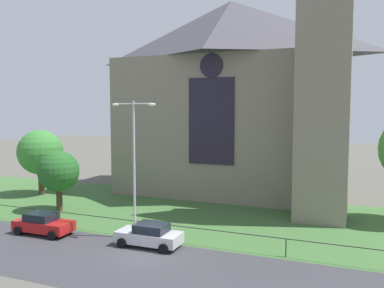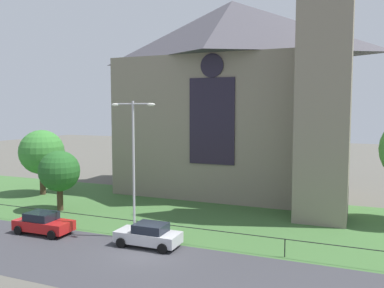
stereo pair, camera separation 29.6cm
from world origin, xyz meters
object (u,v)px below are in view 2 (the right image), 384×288
parked_car_red (43,223)px  parked_car_silver (149,235)px  church_building (237,95)px  streetlamp_near (133,153)px  tree_left_far (42,152)px  tree_left_near (59,171)px

parked_car_red → parked_car_silver: (8.25, 0.49, 0.00)m
church_building → parked_car_silver: bearing=-91.4°
parked_car_red → parked_car_silver: 8.26m
streetlamp_near → parked_car_silver: streetlamp_near is taller
parked_car_red → parked_car_silver: size_ratio=1.00×
church_building → parked_car_red: 22.76m
church_building → streetlamp_near: bearing=-97.7°
streetlamp_near → parked_car_silver: (1.84, -1.32, -5.12)m
streetlamp_near → parked_car_red: 8.40m
church_building → streetlamp_near: (-2.29, -16.95, -4.41)m
streetlamp_near → parked_car_red: bearing=-164.3°
tree_left_far → parked_car_red: bearing=-47.1°
church_building → tree_left_near: church_building is taller
tree_left_far → streetlamp_near: size_ratio=0.71×
tree_left_far → tree_left_near: (6.21, -4.63, -0.94)m
church_building → streetlamp_near: 17.66m
church_building → parked_car_silver: (-0.44, -18.26, -9.53)m
parked_car_red → tree_left_near: bearing=119.6°
church_building → tree_left_near: bearing=-132.8°
parked_car_red → tree_left_far: bearing=131.8°
tree_left_near → parked_car_silver: (11.63, -5.22, -2.70)m
tree_left_near → parked_car_red: 7.16m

